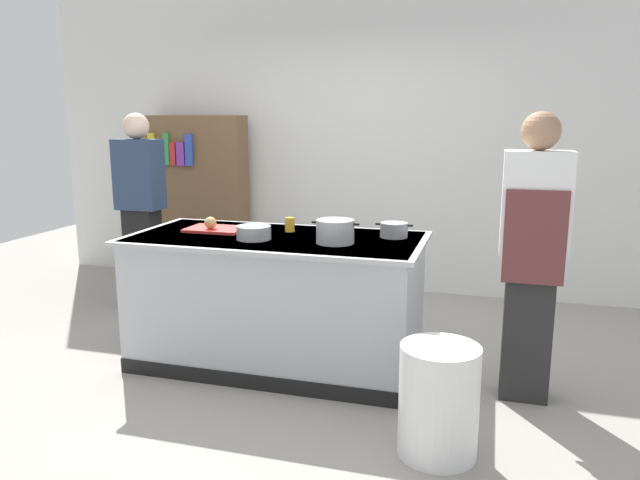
{
  "coord_description": "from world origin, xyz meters",
  "views": [
    {
      "loc": [
        1.39,
        -3.75,
        1.69
      ],
      "look_at": [
        0.25,
        0.2,
        0.85
      ],
      "focal_mm": 34.0,
      "sensor_mm": 36.0,
      "label": 1
    }
  ],
  "objects": [
    {
      "name": "ground_plane",
      "position": [
        0.0,
        0.0,
        0.0
      ],
      "size": [
        10.0,
        10.0,
        0.0
      ],
      "primitive_type": "plane",
      "color": "#9E9991"
    },
    {
      "name": "back_wall",
      "position": [
        0.0,
        2.1,
        1.5
      ],
      "size": [
        6.4,
        0.12,
        3.0
      ],
      "primitive_type": "cube",
      "color": "white",
      "rests_on": "ground_plane"
    },
    {
      "name": "counter_island",
      "position": [
        0.0,
        -0.0,
        0.47
      ],
      "size": [
        1.98,
        0.98,
        0.9
      ],
      "color": "#B7BABF",
      "rests_on": "ground_plane"
    },
    {
      "name": "cutting_board",
      "position": [
        -0.48,
        0.08,
        0.91
      ],
      "size": [
        0.4,
        0.28,
        0.02
      ],
      "primitive_type": "cube",
      "color": "red",
      "rests_on": "counter_island"
    },
    {
      "name": "onion",
      "position": [
        -0.5,
        0.03,
        0.96
      ],
      "size": [
        0.08,
        0.08,
        0.08
      ],
      "primitive_type": "sphere",
      "color": "tan",
      "rests_on": "cutting_board"
    },
    {
      "name": "stock_pot",
      "position": [
        0.44,
        -0.1,
        0.98
      ],
      "size": [
        0.31,
        0.24,
        0.15
      ],
      "color": "#B7BABF",
      "rests_on": "counter_island"
    },
    {
      "name": "sauce_pan",
      "position": [
        0.76,
        0.19,
        0.95
      ],
      "size": [
        0.25,
        0.18,
        0.1
      ],
      "color": "#99999E",
      "rests_on": "counter_island"
    },
    {
      "name": "mixing_bowl",
      "position": [
        -0.11,
        -0.13,
        0.94
      ],
      "size": [
        0.23,
        0.23,
        0.09
      ],
      "primitive_type": "cylinder",
      "color": "#B7BABF",
      "rests_on": "counter_island"
    },
    {
      "name": "juice_cup",
      "position": [
        0.03,
        0.19,
        0.95
      ],
      "size": [
        0.07,
        0.07,
        0.1
      ],
      "primitive_type": "cylinder",
      "color": "yellow",
      "rests_on": "counter_island"
    },
    {
      "name": "trash_bin",
      "position": [
        1.18,
        -0.87,
        0.29
      ],
      "size": [
        0.4,
        0.4,
        0.58
      ],
      "primitive_type": "cylinder",
      "color": "white",
      "rests_on": "ground_plane"
    },
    {
      "name": "person_chef",
      "position": [
        1.63,
        -0.08,
        0.91
      ],
      "size": [
        0.38,
        0.25,
        1.72
      ],
      "rotation": [
        0.0,
        0.0,
        1.62
      ],
      "color": "#292929",
      "rests_on": "ground_plane"
    },
    {
      "name": "person_guest",
      "position": [
        -1.56,
        0.83,
        0.91
      ],
      "size": [
        0.38,
        0.24,
        1.72
      ],
      "rotation": [
        0.0,
        0.0,
        -1.51
      ],
      "color": "black",
      "rests_on": "ground_plane"
    },
    {
      "name": "bookshelf",
      "position": [
        -1.55,
        1.8,
        0.85
      ],
      "size": [
        1.1,
        0.31,
        1.7
      ],
      "color": "brown",
      "rests_on": "ground_plane"
    }
  ]
}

